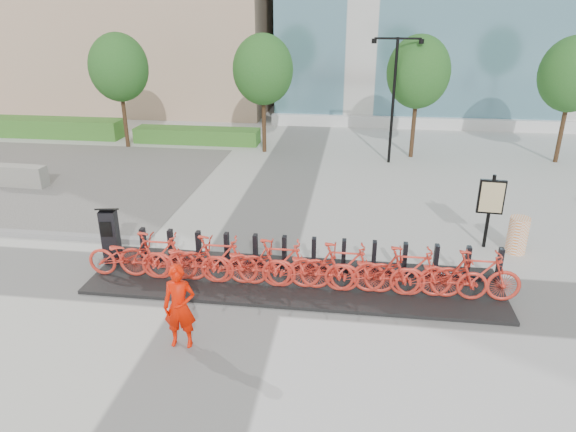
# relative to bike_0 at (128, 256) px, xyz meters

# --- Properties ---
(ground) EXTENTS (120.00, 120.00, 0.00)m
(ground) POSITION_rel_bike_0_xyz_m (2.60, 0.05, -0.60)
(ground) COLOR #B9B9B9
(gravel_patch) EXTENTS (14.00, 14.00, 0.00)m
(gravel_patch) POSITION_rel_bike_0_xyz_m (-7.40, 7.05, -0.60)
(gravel_patch) COLOR #46423C
(gravel_patch) RESTS_ON ground
(hedge_a) EXTENTS (10.00, 1.40, 0.90)m
(hedge_a) POSITION_rel_bike_0_xyz_m (-11.40, 13.55, -0.15)
(hedge_a) COLOR #3A7730
(hedge_a) RESTS_ON ground
(hedge_b) EXTENTS (6.00, 1.20, 0.70)m
(hedge_b) POSITION_rel_bike_0_xyz_m (-2.40, 13.25, -0.25)
(hedge_b) COLOR #3A7730
(hedge_b) RESTS_ON ground
(tree_0) EXTENTS (2.60, 2.60, 5.10)m
(tree_0) POSITION_rel_bike_0_xyz_m (-5.40, 12.05, 2.99)
(tree_0) COLOR #3C2A19
(tree_0) RESTS_ON ground
(tree_1) EXTENTS (2.60, 2.60, 5.10)m
(tree_1) POSITION_rel_bike_0_xyz_m (1.10, 12.05, 2.99)
(tree_1) COLOR #3C2A19
(tree_1) RESTS_ON ground
(tree_2) EXTENTS (2.60, 2.60, 5.10)m
(tree_2) POSITION_rel_bike_0_xyz_m (7.60, 12.05, 2.99)
(tree_2) COLOR #3C2A19
(tree_2) RESTS_ON ground
(tree_3) EXTENTS (2.60, 2.60, 5.10)m
(tree_3) POSITION_rel_bike_0_xyz_m (13.60, 12.05, 2.99)
(tree_3) COLOR #3C2A19
(tree_3) RESTS_ON ground
(streetlamp) EXTENTS (2.00, 0.20, 5.00)m
(streetlamp) POSITION_rel_bike_0_xyz_m (6.60, 11.05, 2.53)
(streetlamp) COLOR black
(streetlamp) RESTS_ON ground
(dock_pad) EXTENTS (9.60, 2.40, 0.08)m
(dock_pad) POSITION_rel_bike_0_xyz_m (3.90, 0.35, -0.56)
(dock_pad) COLOR black
(dock_pad) RESTS_ON ground
(dock_rail_posts) EXTENTS (8.74, 0.50, 0.85)m
(dock_rail_posts) POSITION_rel_bike_0_xyz_m (4.32, 0.82, -0.10)
(dock_rail_posts) COLOR black
(dock_rail_posts) RESTS_ON dock_pad
(bike_0) EXTENTS (2.00, 0.70, 1.05)m
(bike_0) POSITION_rel_bike_0_xyz_m (0.00, 0.00, 0.00)
(bike_0) COLOR red
(bike_0) RESTS_ON dock_pad
(bike_1) EXTENTS (1.94, 0.55, 1.16)m
(bike_1) POSITION_rel_bike_0_xyz_m (0.72, 0.00, 0.06)
(bike_1) COLOR red
(bike_1) RESTS_ON dock_pad
(bike_2) EXTENTS (2.00, 0.70, 1.05)m
(bike_2) POSITION_rel_bike_0_xyz_m (1.44, 0.00, 0.00)
(bike_2) COLOR red
(bike_2) RESTS_ON dock_pad
(bike_3) EXTENTS (1.94, 0.55, 1.16)m
(bike_3) POSITION_rel_bike_0_xyz_m (2.16, 0.00, 0.06)
(bike_3) COLOR red
(bike_3) RESTS_ON dock_pad
(bike_4) EXTENTS (2.00, 0.70, 1.05)m
(bike_4) POSITION_rel_bike_0_xyz_m (2.88, 0.00, 0.00)
(bike_4) COLOR red
(bike_4) RESTS_ON dock_pad
(bike_5) EXTENTS (1.94, 0.55, 1.16)m
(bike_5) POSITION_rel_bike_0_xyz_m (3.60, 0.00, 0.06)
(bike_5) COLOR red
(bike_5) RESTS_ON dock_pad
(bike_6) EXTENTS (2.00, 0.70, 1.05)m
(bike_6) POSITION_rel_bike_0_xyz_m (4.32, 0.00, 0.00)
(bike_6) COLOR red
(bike_6) RESTS_ON dock_pad
(bike_7) EXTENTS (1.94, 0.55, 1.16)m
(bike_7) POSITION_rel_bike_0_xyz_m (5.04, 0.00, 0.06)
(bike_7) COLOR red
(bike_7) RESTS_ON dock_pad
(bike_8) EXTENTS (2.00, 0.70, 1.05)m
(bike_8) POSITION_rel_bike_0_xyz_m (5.76, 0.00, 0.00)
(bike_8) COLOR red
(bike_8) RESTS_ON dock_pad
(bike_9) EXTENTS (1.94, 0.55, 1.16)m
(bike_9) POSITION_rel_bike_0_xyz_m (6.48, 0.00, 0.06)
(bike_9) COLOR red
(bike_9) RESTS_ON dock_pad
(bike_10) EXTENTS (2.00, 0.70, 1.05)m
(bike_10) POSITION_rel_bike_0_xyz_m (7.20, 0.00, 0.00)
(bike_10) COLOR red
(bike_10) RESTS_ON dock_pad
(bike_11) EXTENTS (1.94, 0.55, 1.16)m
(bike_11) POSITION_rel_bike_0_xyz_m (7.92, 0.00, 0.06)
(bike_11) COLOR red
(bike_11) RESTS_ON dock_pad
(kiosk) EXTENTS (0.51, 0.45, 1.50)m
(kiosk) POSITION_rel_bike_0_xyz_m (-0.74, 0.67, 0.19)
(kiosk) COLOR black
(kiosk) RESTS_ON dock_pad
(worker_red) EXTENTS (0.64, 0.45, 1.69)m
(worker_red) POSITION_rel_bike_0_xyz_m (2.07, -2.34, 0.24)
(worker_red) COLOR red
(worker_red) RESTS_ON ground
(construction_barrel) EXTENTS (0.67, 0.67, 0.99)m
(construction_barrel) POSITION_rel_bike_0_xyz_m (9.54, 2.75, -0.11)
(construction_barrel) COLOR orange
(construction_barrel) RESTS_ON ground
(jersey_barrier) EXTENTS (2.00, 0.61, 0.76)m
(jersey_barrier) POSITION_rel_bike_0_xyz_m (-6.85, 6.07, -0.22)
(jersey_barrier) COLOR gray
(jersey_barrier) RESTS_ON ground
(map_sign) EXTENTS (0.68, 0.16, 2.05)m
(map_sign) POSITION_rel_bike_0_xyz_m (8.79, 2.99, 0.75)
(map_sign) COLOR black
(map_sign) RESTS_ON ground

